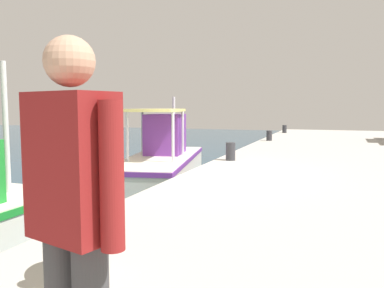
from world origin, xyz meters
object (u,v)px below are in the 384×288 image
at_px(mooring_bollard_second, 269,136).
at_px(fishing_boat_third, 162,160).
at_px(mooring_bollard_third, 285,129).
at_px(mooring_bollard_nearest, 231,151).
at_px(pelican, 72,234).
at_px(fisherman_standing, 74,217).

bearing_deg(mooring_bollard_second, fishing_boat_third, 159.91).
bearing_deg(mooring_bollard_third, mooring_bollard_nearest, 180.00).
xyz_separation_m(mooring_bollard_second, mooring_bollard_third, (5.47, 0.00, -0.00)).
bearing_deg(mooring_bollard_third, pelican, -178.21).
height_order(mooring_bollard_nearest, mooring_bollard_second, mooring_bollard_nearest).
bearing_deg(fishing_boat_third, mooring_bollard_second, -20.09).
relative_size(mooring_bollard_nearest, mooring_bollard_second, 1.12).
distance_m(fishing_boat_third, mooring_bollard_third, 11.93).
relative_size(fisherman_standing, mooring_bollard_third, 4.02).
bearing_deg(fisherman_standing, pelican, 37.94).
bearing_deg(fishing_boat_third, fisherman_standing, -157.65).
bearing_deg(mooring_bollard_second, mooring_bollard_third, 0.00).
xyz_separation_m(fisherman_standing, mooring_bollard_second, (15.61, 1.57, -0.75)).
bearing_deg(mooring_bollard_third, fishing_boat_third, 168.97).
relative_size(fishing_boat_third, mooring_bollard_third, 13.70).
relative_size(fisherman_standing, mooring_bollard_second, 4.02).
height_order(fishing_boat_third, mooring_bollard_nearest, fishing_boat_third).
bearing_deg(mooring_bollard_nearest, mooring_bollard_second, -0.00).
bearing_deg(fisherman_standing, mooring_bollard_nearest, 10.01).
bearing_deg(mooring_bollard_second, mooring_bollard_nearest, 180.00).
relative_size(fishing_boat_third, mooring_bollard_nearest, 12.24).
distance_m(pelican, mooring_bollard_nearest, 7.71).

